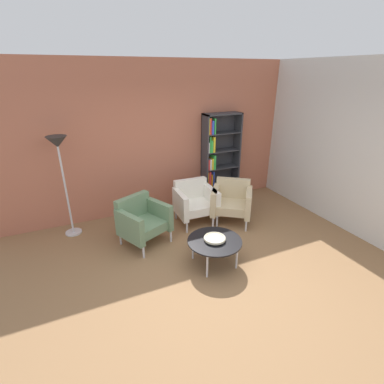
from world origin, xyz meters
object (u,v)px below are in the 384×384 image
(coffee_table_low, at_px, (215,242))
(decorative_bowl, at_px, (215,238))
(armchair_by_bookshelf, at_px, (195,201))
(armchair_corner_red, at_px, (232,201))
(floor_lamp_torchiere, at_px, (59,154))
(bookshelf_tall, at_px, (217,159))
(armchair_spare_guest, at_px, (142,220))

(coffee_table_low, height_order, decorative_bowl, decorative_bowl)
(coffee_table_low, relative_size, decorative_bowl, 2.50)
(armchair_by_bookshelf, height_order, armchair_corner_red, same)
(armchair_by_bookshelf, distance_m, floor_lamp_torchiere, 2.45)
(coffee_table_low, distance_m, decorative_bowl, 0.06)
(armchair_by_bookshelf, distance_m, armchair_corner_red, 0.70)
(coffee_table_low, bearing_deg, armchair_corner_red, 48.29)
(decorative_bowl, bearing_deg, bookshelf_tall, 60.66)
(coffee_table_low, xyz_separation_m, decorative_bowl, (0.00, 0.00, 0.06))
(armchair_by_bookshelf, bearing_deg, armchair_spare_guest, -162.32)
(armchair_by_bookshelf, relative_size, floor_lamp_torchiere, 0.45)
(coffee_table_low, relative_size, armchair_by_bookshelf, 1.03)
(coffee_table_low, distance_m, armchair_corner_red, 1.41)
(decorative_bowl, relative_size, armchair_corner_red, 0.34)
(armchair_spare_guest, relative_size, armchair_by_bookshelf, 1.17)
(armchair_corner_red, bearing_deg, decorative_bowl, -95.63)
(decorative_bowl, height_order, armchair_corner_red, armchair_corner_red)
(armchair_spare_guest, bearing_deg, coffee_table_low, -76.59)
(armchair_corner_red, bearing_deg, floor_lamp_torchiere, -158.92)
(bookshelf_tall, bearing_deg, coffee_table_low, -119.34)
(armchair_spare_guest, bearing_deg, decorative_bowl, -76.59)
(coffee_table_low, height_order, floor_lamp_torchiere, floor_lamp_torchiere)
(armchair_corner_red, xyz_separation_m, floor_lamp_torchiere, (-2.81, 0.75, 1.03))
(bookshelf_tall, distance_m, floor_lamp_torchiere, 3.05)
(bookshelf_tall, xyz_separation_m, decorative_bowl, (-1.13, -2.01, -0.52))
(bookshelf_tall, xyz_separation_m, armchair_corner_red, (-0.19, -0.95, -0.54))
(coffee_table_low, relative_size, armchair_spare_guest, 0.87)
(bookshelf_tall, height_order, armchair_corner_red, bookshelf_tall)
(armchair_by_bookshelf, height_order, floor_lamp_torchiere, floor_lamp_torchiere)
(armchair_spare_guest, relative_size, floor_lamp_torchiere, 0.53)
(bookshelf_tall, height_order, armchair_spare_guest, bookshelf_tall)
(armchair_by_bookshelf, bearing_deg, coffee_table_low, -100.54)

